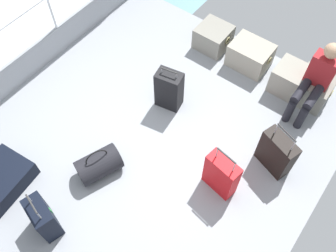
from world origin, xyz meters
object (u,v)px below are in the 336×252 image
passenger_seated (316,80)px  suitcase_2 (0,181)px  cargo_crate_0 (213,37)px  suitcase_5 (276,153)px  suitcase_0 (169,90)px  cargo_crate_2 (294,81)px  suitcase_4 (43,218)px  suitcase_1 (221,175)px  cargo_crate_1 (250,55)px  duffel_bag (99,164)px  cargo_crate_3 (313,89)px

passenger_seated → suitcase_2: bearing=-125.9°
cargo_crate_0 → suitcase_5: (1.78, -1.33, 0.11)m
suitcase_0 → suitcase_2: bearing=-111.6°
cargo_crate_0 → cargo_crate_2: size_ratio=0.83×
cargo_crate_0 → suitcase_4: (0.08, -3.63, 0.09)m
suitcase_1 → suitcase_4: suitcase_1 is taller
passenger_seated → suitcase_5: passenger_seated is taller
cargo_crate_1 → suitcase_5: bearing=-49.8°
cargo_crate_0 → cargo_crate_1: bearing=0.0°
passenger_seated → cargo_crate_0: bearing=172.7°
suitcase_2 → suitcase_1: bearing=36.9°
passenger_seated → suitcase_0: passenger_seated is taller
passenger_seated → duffel_bag: (-1.63, -2.52, -0.40)m
suitcase_4 → suitcase_5: (1.71, 2.30, 0.02)m
cargo_crate_2 → passenger_seated: 0.48m
suitcase_4 → suitcase_0: bearing=88.5°
suitcase_1 → suitcase_4: bearing=-129.0°
suitcase_0 → suitcase_5: suitcase_5 is taller
cargo_crate_3 → duffel_bag: 3.15m
cargo_crate_2 → suitcase_1: size_ratio=0.79×
suitcase_4 → suitcase_5: bearing=53.4°
passenger_seated → duffel_bag: size_ratio=1.75×
cargo_crate_2 → suitcase_2: size_ratio=0.77×
cargo_crate_2 → suitcase_1: (-0.03, -1.92, 0.10)m
suitcase_5 → duffel_bag: bearing=-140.5°
suitcase_2 → cargo_crate_2: bearing=58.2°
suitcase_0 → suitcase_4: 2.29m
suitcase_2 → suitcase_5: suitcase_5 is taller
passenger_seated → duffel_bag: 3.02m
suitcase_5 → duffel_bag: suitcase_5 is taller
cargo_crate_1 → passenger_seated: (1.04, -0.22, 0.38)m
cargo_crate_3 → duffel_bag: (-1.63, -2.70, -0.02)m
cargo_crate_2 → passenger_seated: bearing=-27.4°
cargo_crate_1 → cargo_crate_3: 1.04m
cargo_crate_3 → suitcase_0: 2.05m
suitcase_2 → suitcase_5: 3.44m
cargo_crate_3 → suitcase_0: bearing=-140.1°
cargo_crate_1 → suitcase_0: size_ratio=0.89×
cargo_crate_1 → cargo_crate_3: bearing=-1.9°
suitcase_0 → suitcase_5: size_ratio=0.92×
suitcase_1 → suitcase_5: 0.77m
cargo_crate_2 → suitcase_4: size_ratio=0.89×
cargo_crate_3 → suitcase_0: size_ratio=0.72×
cargo_crate_2 → suitcase_5: bearing=-74.1°
passenger_seated → suitcase_1: size_ratio=1.37×
cargo_crate_3 → suitcase_2: cargo_crate_3 is taller
suitcase_2 → duffel_bag: bearing=46.5°
cargo_crate_1 → cargo_crate_2: (0.76, -0.08, 0.01)m
cargo_crate_1 → cargo_crate_2: 0.77m
cargo_crate_2 → suitcase_5: size_ratio=0.80×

